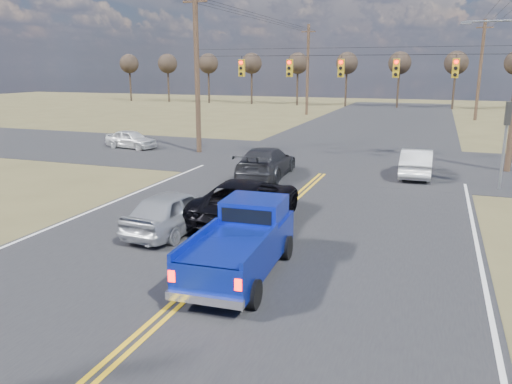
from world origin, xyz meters
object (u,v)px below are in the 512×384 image
(cross_car_west, at_px, (131,139))
(pickup_truck, at_px, (242,243))
(white_car_queue, at_px, (416,163))
(dgrey_car_queue, at_px, (266,162))
(silver_suv, at_px, (174,211))
(black_suv, at_px, (247,200))

(cross_car_west, bearing_deg, pickup_truck, -130.73)
(white_car_queue, distance_m, dgrey_car_queue, 7.54)
(white_car_queue, xyz_separation_m, cross_car_west, (-18.56, 2.80, -0.07))
(silver_suv, distance_m, cross_car_west, 18.52)
(black_suv, distance_m, cross_car_west, 18.31)
(white_car_queue, height_order, cross_car_west, white_car_queue)
(white_car_queue, bearing_deg, silver_suv, 58.05)
(dgrey_car_queue, height_order, cross_car_west, dgrey_car_queue)
(silver_suv, xyz_separation_m, cross_car_west, (-11.39, 14.61, -0.09))
(pickup_truck, height_order, white_car_queue, pickup_truck)
(white_car_queue, relative_size, cross_car_west, 1.16)
(pickup_truck, bearing_deg, black_suv, 106.43)
(white_car_queue, height_order, dgrey_car_queue, dgrey_car_queue)
(pickup_truck, height_order, cross_car_west, pickup_truck)
(cross_car_west, bearing_deg, white_car_queue, -90.09)
(silver_suv, distance_m, dgrey_car_queue, 9.17)
(black_suv, height_order, dgrey_car_queue, black_suv)
(silver_suv, bearing_deg, black_suv, -128.61)
(white_car_queue, bearing_deg, dgrey_car_queue, 19.88)
(black_suv, bearing_deg, dgrey_car_queue, -74.22)
(pickup_truck, bearing_deg, silver_suv, 140.34)
(pickup_truck, distance_m, white_car_queue, 14.86)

